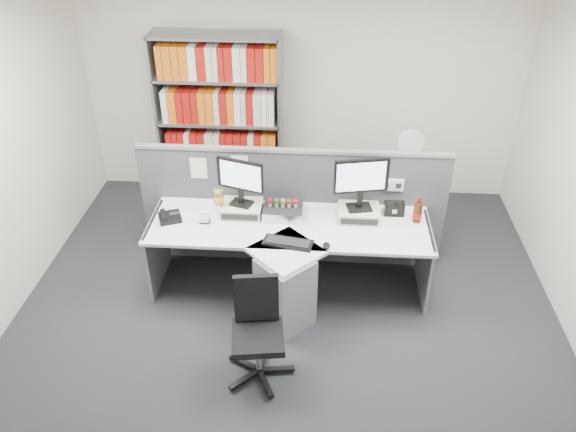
# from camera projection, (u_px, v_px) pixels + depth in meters

# --- Properties ---
(ground) EXTENTS (5.50, 5.50, 0.00)m
(ground) POSITION_uv_depth(u_px,v_px,m) (283.00, 345.00, 4.97)
(ground) COLOR #2C2E34
(ground) RESTS_ON ground
(room_shell) EXTENTS (5.04, 5.54, 2.72)m
(room_shell) POSITION_uv_depth(u_px,v_px,m) (282.00, 162.00, 4.00)
(room_shell) COLOR silver
(room_shell) RESTS_ON ground
(partition) EXTENTS (3.00, 0.08, 1.27)m
(partition) POSITION_uv_depth(u_px,v_px,m) (293.00, 206.00, 5.67)
(partition) COLOR #474A50
(partition) RESTS_ON ground
(desk) EXTENTS (2.60, 1.20, 0.72)m
(desk) POSITION_uv_depth(u_px,v_px,m) (288.00, 262.00, 5.22)
(desk) COLOR white
(desk) RESTS_ON ground
(monitor_riser_left) EXTENTS (0.38, 0.31, 0.10)m
(monitor_riser_left) POSITION_uv_depth(u_px,v_px,m) (242.00, 209.00, 5.40)
(monitor_riser_left) COLOR beige
(monitor_riser_left) RESTS_ON desk
(monitor_riser_right) EXTENTS (0.38, 0.31, 0.10)m
(monitor_riser_right) POSITION_uv_depth(u_px,v_px,m) (359.00, 213.00, 5.33)
(monitor_riser_right) COLOR beige
(monitor_riser_right) RESTS_ON desk
(monitor_left) EXTENTS (0.44, 0.20, 0.46)m
(monitor_left) POSITION_uv_depth(u_px,v_px,m) (240.00, 179.00, 5.22)
(monitor_left) COLOR black
(monitor_left) RESTS_ON monitor_riser_left
(monitor_right) EXTENTS (0.50, 0.20, 0.51)m
(monitor_right) POSITION_uv_depth(u_px,v_px,m) (361.00, 180.00, 5.14)
(monitor_right) COLOR black
(monitor_right) RESTS_ON monitor_riser_right
(desktop_pc) EXTENTS (0.37, 0.33, 0.10)m
(desktop_pc) POSITION_uv_depth(u_px,v_px,m) (283.00, 210.00, 5.38)
(desktop_pc) COLOR black
(desktop_pc) RESTS_ON desk
(figurines) EXTENTS (0.29, 0.05, 0.09)m
(figurines) POSITION_uv_depth(u_px,v_px,m) (283.00, 202.00, 5.31)
(figurines) COLOR beige
(figurines) RESTS_ON desktop_pc
(keyboard) EXTENTS (0.46, 0.24, 0.03)m
(keyboard) POSITION_uv_depth(u_px,v_px,m) (288.00, 243.00, 5.00)
(keyboard) COLOR black
(keyboard) RESTS_ON desk
(mouse) EXTENTS (0.06, 0.10, 0.04)m
(mouse) POSITION_uv_depth(u_px,v_px,m) (326.00, 246.00, 4.95)
(mouse) COLOR black
(mouse) RESTS_ON desk
(desk_phone) EXTENTS (0.25, 0.24, 0.09)m
(desk_phone) POSITION_uv_depth(u_px,v_px,m) (169.00, 217.00, 5.31)
(desk_phone) COLOR black
(desk_phone) RESTS_ON desk
(desk_calendar) EXTENTS (0.10, 0.07, 0.12)m
(desk_calendar) POSITION_uv_depth(u_px,v_px,m) (205.00, 218.00, 5.26)
(desk_calendar) COLOR black
(desk_calendar) RESTS_ON desk
(plush_toy) EXTENTS (0.10, 0.10, 0.17)m
(plush_toy) POSITION_uv_depth(u_px,v_px,m) (219.00, 198.00, 5.32)
(plush_toy) COLOR #AC9139
(plush_toy) RESTS_ON monitor_riser_left
(speaker) EXTENTS (0.19, 0.10, 0.12)m
(speaker) POSITION_uv_depth(u_px,v_px,m) (394.00, 209.00, 5.38)
(speaker) COLOR black
(speaker) RESTS_ON desk
(cola_bottle) EXTENTS (0.08, 0.08, 0.27)m
(cola_bottle) POSITION_uv_depth(u_px,v_px,m) (418.00, 212.00, 5.25)
(cola_bottle) COLOR #3F190A
(cola_bottle) RESTS_ON desk
(shelving_unit) EXTENTS (1.41, 0.40, 2.00)m
(shelving_unit) POSITION_uv_depth(u_px,v_px,m) (220.00, 124.00, 6.54)
(shelving_unit) COLOR gray
(shelving_unit) RESTS_ON ground
(filing_cabinet) EXTENTS (0.45, 0.61, 0.70)m
(filing_cabinet) POSITION_uv_depth(u_px,v_px,m) (403.00, 198.00, 6.38)
(filing_cabinet) COLOR gray
(filing_cabinet) RESTS_ON ground
(desk_fan) EXTENTS (0.28, 0.17, 0.48)m
(desk_fan) POSITION_uv_depth(u_px,v_px,m) (410.00, 145.00, 6.03)
(desk_fan) COLOR white
(desk_fan) RESTS_ON filing_cabinet
(office_chair) EXTENTS (0.56, 0.56, 0.85)m
(office_chair) POSITION_uv_depth(u_px,v_px,m) (257.00, 327.00, 4.51)
(office_chair) COLOR silver
(office_chair) RESTS_ON ground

